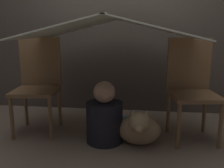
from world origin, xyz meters
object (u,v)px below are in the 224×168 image
object	(u,v)px
chair_right	(192,85)
person_front	(104,118)
dog	(139,128)
chair_left	(38,81)

from	to	relation	value
chair_right	person_front	bearing A→B (deg)	-173.39
dog	person_front	bearing A→B (deg)	169.98
chair_left	dog	bearing A→B (deg)	-20.05
chair_right	person_front	world-z (taller)	chair_right
chair_left	person_front	world-z (taller)	chair_left
chair_left	dog	world-z (taller)	chair_left
chair_left	chair_right	bearing A→B (deg)	-5.36
chair_left	chair_right	distance (m)	1.56
chair_right	dog	bearing A→B (deg)	-158.94
chair_right	dog	distance (m)	0.67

